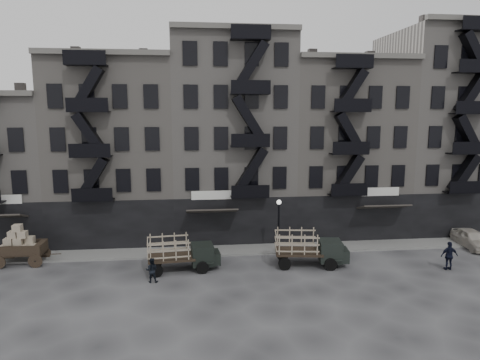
{
  "coord_description": "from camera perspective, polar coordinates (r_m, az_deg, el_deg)",
  "views": [
    {
      "loc": [
        -3.31,
        -28.51,
        10.9
      ],
      "look_at": [
        0.18,
        4.0,
        5.62
      ],
      "focal_mm": 32.0,
      "sensor_mm": 36.0,
      "label": 1
    }
  ],
  "objects": [
    {
      "name": "policeman",
      "position": [
        33.35,
        26.12,
        -9.06
      ],
      "size": [
        1.2,
        0.54,
        2.01
      ],
      "primitive_type": "imported",
      "rotation": [
        0.0,
        0.0,
        3.1
      ],
      "color": "black",
      "rests_on": "ground"
    },
    {
      "name": "stake_truck_west",
      "position": [
        30.08,
        -7.83,
        -9.33
      ],
      "size": [
        5.04,
        2.42,
        2.45
      ],
      "rotation": [
        0.0,
        0.0,
        0.1
      ],
      "color": "black",
      "rests_on": "ground"
    },
    {
      "name": "sidewalk",
      "position": [
        34.19,
        -0.27,
        -9.29
      ],
      "size": [
        55.0,
        2.5,
        0.15
      ],
      "primitive_type": "cube",
      "color": "slate",
      "rests_on": "ground"
    },
    {
      "name": "building_mideast",
      "position": [
        40.73,
        13.0,
        4.15
      ],
      "size": [
        10.0,
        11.35,
        16.2
      ],
      "color": "gray",
      "rests_on": "ground"
    },
    {
      "name": "wagon",
      "position": [
        34.7,
        -27.38,
        -7.31
      ],
      "size": [
        3.47,
        1.88,
        2.93
      ],
      "rotation": [
        0.0,
        0.0,
        -0.01
      ],
      "color": "black",
      "rests_on": "ground"
    },
    {
      "name": "building_east",
      "position": [
        44.91,
        25.28,
        5.87
      ],
      "size": [
        10.0,
        11.35,
        19.2
      ],
      "color": "gray",
      "rests_on": "ground"
    },
    {
      "name": "building_midwest",
      "position": [
        39.06,
        -16.01,
        3.82
      ],
      "size": [
        10.0,
        11.35,
        16.2
      ],
      "color": "gray",
      "rests_on": "ground"
    },
    {
      "name": "stake_truck_east",
      "position": [
        31.06,
        9.18,
        -8.65
      ],
      "size": [
        5.29,
        2.67,
        2.56
      ],
      "rotation": [
        0.0,
        0.0,
        -0.13
      ],
      "color": "black",
      "rests_on": "ground"
    },
    {
      "name": "building_center",
      "position": [
        38.55,
        -1.2,
        5.6
      ],
      "size": [
        10.0,
        11.35,
        18.2
      ],
      "color": "gray",
      "rests_on": "ground"
    },
    {
      "name": "ground",
      "position": [
        30.7,
        0.47,
        -11.63
      ],
      "size": [
        140.0,
        140.0,
        0.0
      ],
      "primitive_type": "plane",
      "color": "#38383A",
      "rests_on": "ground"
    },
    {
      "name": "pedestrian_mid",
      "position": [
        28.62,
        -11.69,
        -11.68
      ],
      "size": [
        0.83,
        0.67,
        1.62
      ],
      "primitive_type": "imported",
      "rotation": [
        0.0,
        0.0,
        3.07
      ],
      "color": "black",
      "rests_on": "ground"
    },
    {
      "name": "lamp_post",
      "position": [
        32.77,
        5.19,
        -5.21
      ],
      "size": [
        0.36,
        0.36,
        4.28
      ],
      "color": "black",
      "rests_on": "ground"
    },
    {
      "name": "car_east",
      "position": [
        39.56,
        28.53,
        -6.87
      ],
      "size": [
        2.08,
        4.43,
        1.47
      ],
      "primitive_type": "imported",
      "rotation": [
        0.0,
        0.0,
        -0.08
      ],
      "color": "#BAB2A7",
      "rests_on": "ground"
    }
  ]
}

